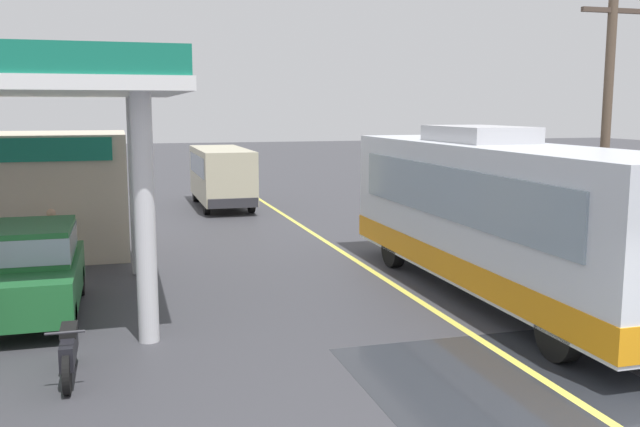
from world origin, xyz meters
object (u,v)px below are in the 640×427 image
(coach_bus_main, at_px, (499,219))
(car_at_pump, at_px, (34,266))
(pedestrian_by_shop, at_px, (52,238))
(minibus_opposing_lane, at_px, (221,172))
(motorcycle_parked_forecourt, at_px, (69,350))

(coach_bus_main, xyz_separation_m, car_at_pump, (-9.56, 1.13, -0.71))
(car_at_pump, height_order, pedestrian_by_shop, car_at_pump)
(car_at_pump, distance_m, pedestrian_by_shop, 3.60)
(minibus_opposing_lane, relative_size, motorcycle_parked_forecourt, 3.41)
(car_at_pump, relative_size, minibus_opposing_lane, 0.69)
(car_at_pump, xyz_separation_m, pedestrian_by_shop, (0.05, 3.60, -0.08))
(coach_bus_main, distance_m, minibus_opposing_lane, 16.29)
(minibus_opposing_lane, height_order, motorcycle_parked_forecourt, minibus_opposing_lane)
(minibus_opposing_lane, distance_m, pedestrian_by_shop, 12.52)
(car_at_pump, bearing_deg, minibus_opposing_lane, 68.55)
(minibus_opposing_lane, bearing_deg, coach_bus_main, -76.58)
(car_at_pump, height_order, minibus_opposing_lane, minibus_opposing_lane)
(pedestrian_by_shop, bearing_deg, coach_bus_main, -26.45)
(minibus_opposing_lane, distance_m, motorcycle_parked_forecourt, 19.03)
(motorcycle_parked_forecourt, bearing_deg, minibus_opposing_lane, 74.98)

